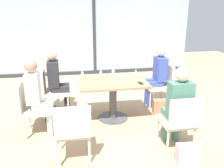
{
  "coord_description": "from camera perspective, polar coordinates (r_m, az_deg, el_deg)",
  "views": [
    {
      "loc": [
        -0.73,
        -4.08,
        2.05
      ],
      "look_at": [
        0.0,
        0.1,
        0.65
      ],
      "focal_mm": 38.61,
      "sensor_mm": 36.0,
      "label": 1
    }
  ],
  "objects": [
    {
      "name": "ground_plane",
      "position": [
        4.62,
        0.22,
        -8.06
      ],
      "size": [
        12.0,
        12.0,
        0.0
      ],
      "primitive_type": "plane",
      "color": "tan"
    },
    {
      "name": "window_wall_backdrop",
      "position": [
        7.36,
        -4.25,
        11.68
      ],
      "size": [
        5.88,
        0.1,
        2.7
      ],
      "color": "#A2B7BC",
      "rests_on": "ground_plane"
    },
    {
      "name": "dining_table_main",
      "position": [
        4.41,
        0.22,
        -1.85
      ],
      "size": [
        1.22,
        0.82,
        0.73
      ],
      "color": "#997551",
      "rests_on": "ground_plane"
    },
    {
      "name": "chair_far_right",
      "position": [
        5.15,
        11.66,
        0.34
      ],
      "size": [
        0.5,
        0.46,
        0.87
      ],
      "color": "beige",
      "rests_on": "ground_plane"
    },
    {
      "name": "chair_front_right",
      "position": [
        3.59,
        15.74,
        -8.13
      ],
      "size": [
        0.46,
        0.5,
        0.87
      ],
      "color": "beige",
      "rests_on": "ground_plane"
    },
    {
      "name": "chair_far_left",
      "position": [
        4.82,
        -14.04,
        -1.09
      ],
      "size": [
        0.5,
        0.46,
        0.87
      ],
      "color": "beige",
      "rests_on": "ground_plane"
    },
    {
      "name": "chair_side_end",
      "position": [
        4.12,
        -18.49,
        -4.87
      ],
      "size": [
        0.5,
        0.46,
        0.87
      ],
      "color": "beige",
      "rests_on": "ground_plane"
    },
    {
      "name": "chair_front_left",
      "position": [
        3.27,
        -9.21,
        -10.38
      ],
      "size": [
        0.46,
        0.5,
        0.87
      ],
      "color": "beige",
      "rests_on": "ground_plane"
    },
    {
      "name": "person_far_right",
      "position": [
        5.06,
        10.65,
        2.46
      ],
      "size": [
        0.39,
        0.34,
        1.26
      ],
      "color": "#384C9E",
      "rests_on": "ground_plane"
    },
    {
      "name": "person_front_right",
      "position": [
        3.6,
        15.29,
        -4.48
      ],
      "size": [
        0.34,
        0.39,
        1.26
      ],
      "color": "#4C7F6B",
      "rests_on": "ground_plane"
    },
    {
      "name": "person_far_left",
      "position": [
        4.75,
        -12.92,
        1.3
      ],
      "size": [
        0.39,
        0.34,
        1.26
      ],
      "color": "#28282D",
      "rests_on": "ground_plane"
    },
    {
      "name": "person_side_end",
      "position": [
        4.04,
        -17.24,
        -2.14
      ],
      "size": [
        0.39,
        0.34,
        1.26
      ],
      "color": "silver",
      "rests_on": "ground_plane"
    },
    {
      "name": "wine_glass_0",
      "position": [
        4.49,
        5.65,
        2.85
      ],
      "size": [
        0.07,
        0.07,
        0.18
      ],
      "color": "silver",
      "rests_on": "dining_table_main"
    },
    {
      "name": "wine_glass_1",
      "position": [
        4.62,
        0.29,
        3.37
      ],
      "size": [
        0.07,
        0.07,
        0.18
      ],
      "color": "silver",
      "rests_on": "dining_table_main"
    },
    {
      "name": "wine_glass_2",
      "position": [
        4.42,
        -7.03,
        2.55
      ],
      "size": [
        0.07,
        0.07,
        0.18
      ],
      "color": "silver",
      "rests_on": "dining_table_main"
    },
    {
      "name": "wine_glass_3",
      "position": [
        4.46,
        -2.67,
        2.8
      ],
      "size": [
        0.07,
        0.07,
        0.18
      ],
      "color": "silver",
      "rests_on": "dining_table_main"
    },
    {
      "name": "coffee_cup",
      "position": [
        4.45,
        2.42,
        1.59
      ],
      "size": [
        0.08,
        0.08,
        0.09
      ],
      "primitive_type": "cylinder",
      "color": "white",
      "rests_on": "dining_table_main"
    },
    {
      "name": "cell_phone_on_table",
      "position": [
        4.28,
        6.75,
        0.21
      ],
      "size": [
        0.08,
        0.15,
        0.01
      ],
      "primitive_type": "cube",
      "rotation": [
        0.0,
        0.0,
        0.09
      ],
      "color": "black",
      "rests_on": "dining_table_main"
    },
    {
      "name": "handbag_0",
      "position": [
        4.86,
        11.43,
        -5.25
      ],
      "size": [
        0.31,
        0.19,
        0.28
      ],
      "primitive_type": "cube",
      "rotation": [
        0.0,
        0.0,
        -0.1
      ],
      "color": "#A3704C",
      "rests_on": "ground_plane"
    },
    {
      "name": "handbag_1",
      "position": [
        3.52,
        17.5,
        -15.58
      ],
      "size": [
        0.31,
        0.18,
        0.28
      ],
      "primitive_type": "cube",
      "rotation": [
        0.0,
        0.0,
        -0.08
      ],
      "color": "beige",
      "rests_on": "ground_plane"
    },
    {
      "name": "handbag_2",
      "position": [
        4.57,
        -13.47,
        -6.99
      ],
      "size": [
        0.34,
        0.28,
        0.28
      ],
      "primitive_type": "cube",
      "rotation": [
        0.0,
        0.0,
        -0.47
      ],
      "color": "#232328",
      "rests_on": "ground_plane"
    }
  ]
}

